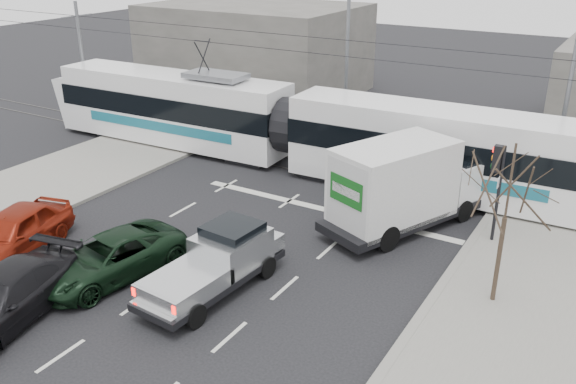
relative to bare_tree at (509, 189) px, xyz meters
The scene contains 17 objects.
ground 8.85m from the bare_tree, 161.79° to the right, with size 120.00×120.00×0.00m, color black.
sidewalk_right 4.69m from the bare_tree, 60.75° to the right, with size 6.00×60.00×0.15m, color gray.
sidewalk_left 20.11m from the bare_tree, behind, with size 6.00×60.00×0.15m, color gray.
rails 11.33m from the bare_tree, 135.38° to the left, with size 60.00×1.60×0.03m, color #33302D.
building_left 29.11m from the bare_tree, 137.92° to the left, with size 14.00×10.00×6.00m, color slate.
bare_tree is the anchor object (origin of this frame).
traffic_signal 4.28m from the bare_tree, 105.76° to the left, with size 0.44×0.44×3.60m.
street_lamp_near 11.58m from the bare_tree, 91.42° to the left, with size 2.38×0.25×9.00m.
street_lamp_far 17.97m from the bare_tree, 131.12° to the left, with size 2.38×0.25×9.00m.
catenary 10.68m from the bare_tree, 135.38° to the left, with size 60.00×0.20×7.00m.
tram 13.60m from the bare_tree, 147.81° to the left, with size 27.58×3.69×5.61m.
silver_pickup 8.92m from the bare_tree, 155.60° to the right, with size 2.24×5.46×1.94m.
box_truck 6.00m from the bare_tree, 140.18° to the left, with size 4.85×7.25×3.44m.
navy_pickup 7.24m from the bare_tree, 134.07° to the left, with size 2.79×5.00×1.99m.
green_car 12.56m from the bare_tree, 156.72° to the right, with size 2.36×5.11×1.42m, color black.
red_car 16.42m from the bare_tree, 160.42° to the right, with size 1.96×4.86×1.66m, color maroon.
dark_car 14.80m from the bare_tree, 145.39° to the right, with size 2.16×5.30×1.54m, color black.
Camera 1 is at (10.36, -14.30, 10.41)m, focal length 38.00 mm.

